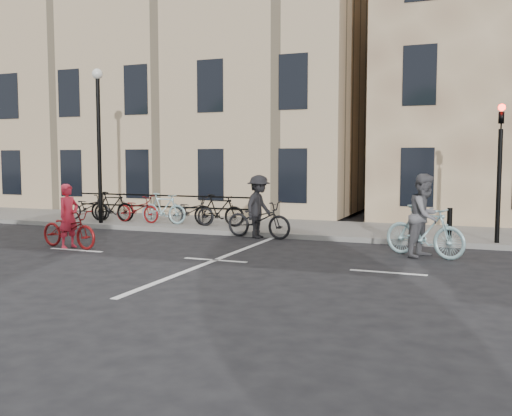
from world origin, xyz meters
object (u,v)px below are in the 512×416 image
(traffic_light, at_px, (500,156))
(lamp_post, at_px, (99,126))
(cyclist_grey, at_px, (425,224))
(cyclist_dark, at_px, (259,213))
(cyclist_pink, at_px, (69,226))

(traffic_light, height_order, lamp_post, lamp_post)
(cyclist_grey, relative_size, cyclist_dark, 0.98)
(cyclist_grey, bearing_deg, cyclist_dark, 94.91)
(lamp_post, distance_m, cyclist_grey, 11.54)
(traffic_light, relative_size, lamp_post, 0.74)
(cyclist_pink, relative_size, cyclist_grey, 0.93)
(traffic_light, relative_size, cyclist_grey, 1.81)
(cyclist_pink, height_order, cyclist_dark, cyclist_dark)
(lamp_post, xyz_separation_m, cyclist_grey, (11.02, -2.14, -2.67))
(traffic_light, relative_size, cyclist_pink, 1.95)
(cyclist_pink, height_order, cyclist_grey, cyclist_grey)
(traffic_light, bearing_deg, cyclist_grey, -128.98)
(cyclist_pink, bearing_deg, cyclist_grey, -68.99)
(cyclist_grey, height_order, cyclist_dark, cyclist_grey)
(cyclist_grey, xyz_separation_m, cyclist_dark, (-4.93, 1.64, -0.07))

